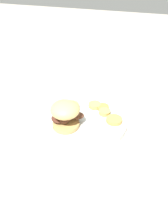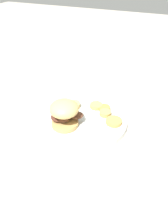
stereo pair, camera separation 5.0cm
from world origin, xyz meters
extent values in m
plane|color=#B2A899|center=(0.00, 0.00, 0.00)|extent=(4.00, 4.00, 0.00)
cylinder|color=silver|center=(0.00, 0.00, 0.01)|extent=(0.30, 0.30, 0.02)
torus|color=silver|center=(0.00, 0.00, 0.02)|extent=(0.30, 0.30, 0.01)
cylinder|color=tan|center=(0.04, 0.06, 0.03)|extent=(0.09, 0.09, 0.01)
ellipsoid|color=#563323|center=(0.05, 0.06, 0.05)|extent=(0.05, 0.05, 0.02)
ellipsoid|color=#563323|center=(0.06, 0.04, 0.04)|extent=(0.06, 0.06, 0.01)
ellipsoid|color=#563323|center=(0.01, 0.03, 0.05)|extent=(0.05, 0.05, 0.01)
ellipsoid|color=#4C281E|center=(0.05, 0.01, 0.05)|extent=(0.06, 0.06, 0.02)
ellipsoid|color=brown|center=(0.04, 0.03, 0.05)|extent=(0.05, 0.05, 0.02)
ellipsoid|color=#4C281E|center=(0.07, 0.07, 0.05)|extent=(0.07, 0.06, 0.01)
ellipsoid|color=#DBB26B|center=(0.04, 0.06, 0.09)|extent=(0.09, 0.09, 0.05)
cylinder|color=tan|center=(-0.10, -0.02, 0.03)|extent=(0.06, 0.06, 0.01)
cylinder|color=tan|center=(-0.06, -0.05, 0.03)|extent=(0.04, 0.04, 0.01)
cylinder|color=#DBB766|center=(0.06, -0.05, 0.03)|extent=(0.05, 0.05, 0.02)
cylinder|color=#BC8942|center=(-0.05, -0.08, 0.03)|extent=(0.04, 0.04, 0.01)
cylinder|color=tan|center=(-0.01, -0.08, 0.03)|extent=(0.05, 0.05, 0.01)
cube|color=silver|center=(-0.27, 0.05, 0.00)|extent=(0.02, 0.11, 0.00)
cube|color=silver|center=(-0.26, -0.03, 0.00)|extent=(0.03, 0.05, 0.00)
camera|label=1|loc=(-0.20, 0.58, 0.48)|focal=35.00mm
camera|label=2|loc=(-0.25, 0.56, 0.48)|focal=35.00mm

